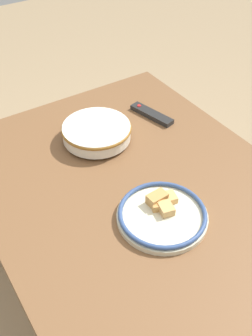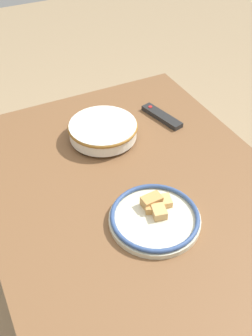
{
  "view_description": "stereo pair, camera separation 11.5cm",
  "coord_description": "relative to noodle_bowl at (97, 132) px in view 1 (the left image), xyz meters",
  "views": [
    {
      "loc": [
        0.78,
        -0.54,
        1.67
      ],
      "look_at": [
        -0.05,
        -0.0,
        0.78
      ],
      "focal_mm": 42.0,
      "sensor_mm": 36.0,
      "label": 1
    },
    {
      "loc": [
        0.84,
        -0.44,
        1.67
      ],
      "look_at": [
        -0.05,
        -0.0,
        0.78
      ],
      "focal_mm": 42.0,
      "sensor_mm": 36.0,
      "label": 2
    }
  ],
  "objects": [
    {
      "name": "noodle_bowl",
      "position": [
        0.0,
        0.0,
        0.0
      ],
      "size": [
        0.26,
        0.26,
        0.07
      ],
      "color": "silver",
      "rests_on": "dining_table"
    },
    {
      "name": "ground_plane",
      "position": [
        0.27,
        -0.01,
        -0.79
      ],
      "size": [
        8.0,
        8.0,
        0.0
      ],
      "primitive_type": "plane",
      "color": "#9E8460"
    },
    {
      "name": "dining_table",
      "position": [
        0.27,
        -0.01,
        -0.13
      ],
      "size": [
        1.22,
        0.97,
        0.75
      ],
      "color": "brown",
      "rests_on": "ground_plane"
    },
    {
      "name": "tv_remote",
      "position": [
        -0.02,
        0.27,
        -0.03
      ],
      "size": [
        0.2,
        0.09,
        0.02
      ],
      "rotation": [
        0.0,
        0.0,
        1.81
      ],
      "color": "black",
      "rests_on": "dining_table"
    },
    {
      "name": "food_plate",
      "position": [
        0.45,
        -0.03,
        -0.02
      ],
      "size": [
        0.28,
        0.28,
        0.05
      ],
      "color": "beige",
      "rests_on": "dining_table"
    }
  ]
}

